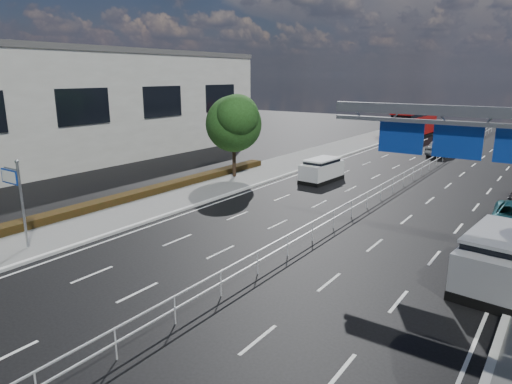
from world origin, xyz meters
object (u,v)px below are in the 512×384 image
Objects in this scene: overhead_gantry at (477,136)px; near_car_dark at (439,128)px; red_bus at (412,124)px; white_minivan at (322,170)px; toilet_sign at (15,188)px; near_car_silver at (441,147)px; silver_minivan at (499,259)px.

overhead_gantry is 2.28× the size of near_car_dark.
red_bus is at bearing 109.59° from overhead_gantry.
white_minivan is 0.36× the size of red_bus.
red_bus reaches higher than white_minivan.
near_car_dark is at bearing 84.95° from toilet_sign.
white_minivan reaches higher than near_car_dark.
overhead_gantry is at bearing 107.21° from near_car_dark.
toilet_sign is 0.86× the size of near_car_silver.
red_bus is at bearing 116.21° from silver_minivan.
overhead_gantry is at bearing -67.58° from red_bus.
silver_minivan is at bearing -37.60° from white_minivan.
near_car_silver is at bearing -57.50° from red_bus.
toilet_sign is 20.52m from overhead_gantry.
toilet_sign reaches higher than red_bus.
toilet_sign is 21.18m from silver_minivan.
overhead_gantry reaches higher than near_car_silver.
toilet_sign is at bearing -100.21° from white_minivan.
red_bus reaches higher than silver_minivan.
overhead_gantry is 30.00m from near_car_silver.
near_car_dark is 0.81× the size of silver_minivan.
overhead_gantry is (17.69, 10.05, 2.66)m from toilet_sign.
near_car_dark is at bearing 104.83° from overhead_gantry.
red_bus is (-1.80, 29.07, 0.95)m from white_minivan.
silver_minivan is at bearing -42.52° from overhead_gantry.
overhead_gantry is at bearing 29.60° from toilet_sign.
white_minivan is 29.15m from red_bus.
white_minivan is at bearing 138.69° from overhead_gantry.
red_bus is (3.45, 50.06, -1.11)m from toilet_sign.
near_car_dark is (-12.60, 47.59, -4.87)m from overhead_gantry.
overhead_gantry is 42.63m from red_bus.
white_minivan is 0.77× the size of silver_minivan.
white_minivan reaches higher than near_car_silver.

